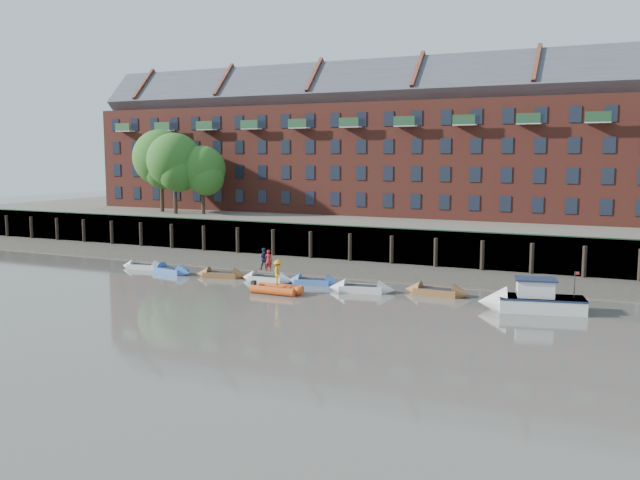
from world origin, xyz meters
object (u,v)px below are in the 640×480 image
Objects in this scene: rowboat_1 at (171,271)px; rowboat_3 at (267,279)px; rowboat_4 at (313,282)px; rowboat_5 at (362,289)px; person_rib_crew at (278,272)px; rowboat_0 at (144,266)px; person_rower_a at (269,260)px; rowboat_6 at (437,292)px; motor_launch at (524,300)px; rowboat_2 at (222,275)px; rib_tender at (279,289)px; person_rower_b at (264,259)px.

rowboat_1 reaches higher than rowboat_3.
rowboat_1 is at bearing 173.08° from rowboat_4.
person_rib_crew is (-5.23, -2.86, 1.25)m from rowboat_5.
rowboat_0 is 2.61× the size of person_rower_a.
rowboat_0 is at bearing -178.10° from rowboat_6.
rowboat_5 is 0.73× the size of motor_launch.
motor_launch is at bearing -17.87° from rowboat_4.
motor_launch is at bearing 168.10° from person_rower_a.
rowboat_0 is at bearing 164.45° from rowboat_2.
rowboat_6 is (9.49, 0.07, 0.03)m from rowboat_4.
rib_tender is at bearing -4.36° from rowboat_1.
rib_tender is at bearing -6.60° from motor_launch.
person_rower_a is 0.93× the size of person_rib_crew.
person_rower_b is at bearing 132.25° from rib_tender.
rowboat_4 is 15.87m from motor_launch.
rowboat_5 is 1.04× the size of rowboat_6.
rowboat_4 is (16.17, -0.15, 0.00)m from rowboat_0.
rowboat_1 is at bearing 165.77° from person_rower_b.
person_rib_crew reaches higher than rowboat_0.
rowboat_4 is 2.45× the size of person_rib_crew.
person_rower_a is (12.58, -0.62, 1.46)m from rowboat_0.
person_rower_b reaches higher than rowboat_4.
person_rower_b is (-0.37, 0.22, 1.49)m from rowboat_3.
rib_tender is at bearing -52.01° from rowboat_3.
rowboat_4 is 3.90m from person_rower_a.
person_rib_crew is at bearing -156.72° from rowboat_6.
rib_tender is at bearing -38.29° from rowboat_2.
rowboat_5 is 5.91m from rib_tender.
rowboat_0 is 0.93× the size of rowboat_1.
rowboat_1 is 0.93× the size of rowboat_5.
person_rower_b reaches higher than rowboat_5.
rowboat_0 reaches higher than rib_tender.
person_rower_a is at bearing 164.42° from rowboat_5.
rowboat_1 is 1.03× the size of rowboat_2.
person_rower_a reaches higher than rowboat_0.
rib_tender is at bearing -23.34° from rowboat_0.
motor_launch reaches higher than rib_tender.
rowboat_4 is (12.71, 0.63, -0.01)m from rowboat_1.
rowboat_1 is 4.80m from rowboat_2.
rowboat_0 is at bearing 161.38° from person_rower_b.
person_rower_b is at bearing -8.96° from rowboat_2.
person_rower_b is (8.64, 0.37, 1.48)m from rowboat_1.
motor_launch is at bearing -105.65° from person_rib_crew.
rowboat_4 is at bearing 80.14° from rib_tender.
person_rib_crew is (2.83, -3.48, 1.26)m from rowboat_3.
rowboat_1 reaches higher than rowboat_2.
motor_launch reaches higher than rowboat_1.
rowboat_5 is 5.27m from rowboat_6.
person_rib_crew is at bearing -52.34° from rowboat_3.
rowboat_3 is 0.89× the size of rowboat_5.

